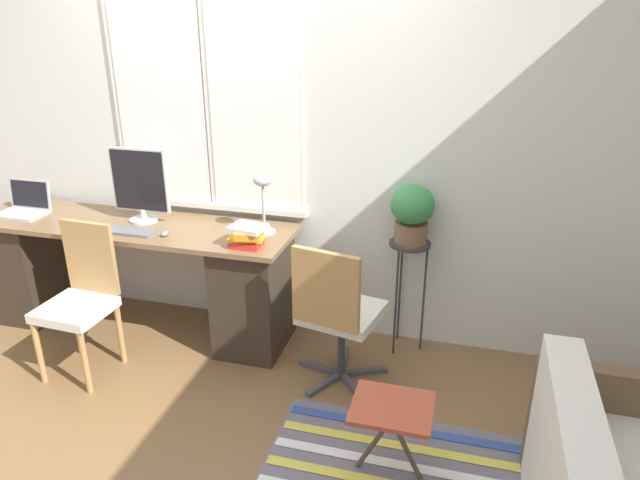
{
  "coord_description": "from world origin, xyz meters",
  "views": [
    {
      "loc": [
        1.4,
        -2.73,
        2.06
      ],
      "look_at": [
        0.61,
        0.15,
        0.85
      ],
      "focal_mm": 32.0,
      "sensor_mm": 36.0,
      "label": 1
    }
  ],
  "objects_px": {
    "desk_chair_wooden": "(81,297)",
    "plant_stand": "(409,258)",
    "keyboard": "(127,231)",
    "mouse": "(165,234)",
    "folding_stool": "(392,413)",
    "desk_lamp": "(263,192)",
    "laptop": "(24,207)",
    "book_stack": "(248,236)",
    "monitor": "(140,185)",
    "potted_plant": "(412,211)",
    "office_chair_swivel": "(337,312)"
  },
  "relations": [
    {
      "from": "keyboard",
      "to": "book_stack",
      "type": "height_order",
      "value": "book_stack"
    },
    {
      "from": "laptop",
      "to": "office_chair_swivel",
      "type": "relative_size",
      "value": 0.35
    },
    {
      "from": "mouse",
      "to": "keyboard",
      "type": "bearing_deg",
      "value": -178.28
    },
    {
      "from": "office_chair_swivel",
      "to": "monitor",
      "type": "bearing_deg",
      "value": -2.28
    },
    {
      "from": "desk_lamp",
      "to": "plant_stand",
      "type": "bearing_deg",
      "value": 9.15
    },
    {
      "from": "keyboard",
      "to": "desk_chair_wooden",
      "type": "xyz_separation_m",
      "value": [
        -0.12,
        -0.35,
        -0.3
      ]
    },
    {
      "from": "folding_stool",
      "to": "book_stack",
      "type": "bearing_deg",
      "value": 143.02
    },
    {
      "from": "desk_chair_wooden",
      "to": "office_chair_swivel",
      "type": "relative_size",
      "value": 1.01
    },
    {
      "from": "office_chair_swivel",
      "to": "folding_stool",
      "type": "bearing_deg",
      "value": 134.94
    },
    {
      "from": "plant_stand",
      "to": "folding_stool",
      "type": "bearing_deg",
      "value": -86.06
    },
    {
      "from": "potted_plant",
      "to": "plant_stand",
      "type": "bearing_deg",
      "value": 180.0
    },
    {
      "from": "keyboard",
      "to": "mouse",
      "type": "relative_size",
      "value": 5.88
    },
    {
      "from": "keyboard",
      "to": "plant_stand",
      "type": "bearing_deg",
      "value": 12.18
    },
    {
      "from": "keyboard",
      "to": "desk_chair_wooden",
      "type": "relative_size",
      "value": 0.4
    },
    {
      "from": "mouse",
      "to": "potted_plant",
      "type": "distance_m",
      "value": 1.51
    },
    {
      "from": "laptop",
      "to": "plant_stand",
      "type": "height_order",
      "value": "laptop"
    },
    {
      "from": "desk_lamp",
      "to": "desk_chair_wooden",
      "type": "bearing_deg",
      "value": -148.67
    },
    {
      "from": "mouse",
      "to": "desk_chair_wooden",
      "type": "height_order",
      "value": "desk_chair_wooden"
    },
    {
      "from": "folding_stool",
      "to": "mouse",
      "type": "bearing_deg",
      "value": 153.74
    },
    {
      "from": "laptop",
      "to": "book_stack",
      "type": "height_order",
      "value": "laptop"
    },
    {
      "from": "desk_lamp",
      "to": "folding_stool",
      "type": "relative_size",
      "value": 0.94
    },
    {
      "from": "desk_lamp",
      "to": "keyboard",
      "type": "bearing_deg",
      "value": -164.63
    },
    {
      "from": "laptop",
      "to": "book_stack",
      "type": "distance_m",
      "value": 1.69
    },
    {
      "from": "book_stack",
      "to": "potted_plant",
      "type": "height_order",
      "value": "potted_plant"
    },
    {
      "from": "mouse",
      "to": "desk_lamp",
      "type": "height_order",
      "value": "desk_lamp"
    },
    {
      "from": "laptop",
      "to": "monitor",
      "type": "distance_m",
      "value": 0.88
    },
    {
      "from": "office_chair_swivel",
      "to": "keyboard",
      "type": "bearing_deg",
      "value": 6.43
    },
    {
      "from": "plant_stand",
      "to": "mouse",
      "type": "bearing_deg",
      "value": -166.01
    },
    {
      "from": "monitor",
      "to": "plant_stand",
      "type": "bearing_deg",
      "value": 5.03
    },
    {
      "from": "mouse",
      "to": "laptop",
      "type": "bearing_deg",
      "value": 173.68
    },
    {
      "from": "monitor",
      "to": "desk_chair_wooden",
      "type": "xyz_separation_m",
      "value": [
        -0.12,
        -0.57,
        -0.53
      ]
    },
    {
      "from": "mouse",
      "to": "desk_lamp",
      "type": "distance_m",
      "value": 0.66
    },
    {
      "from": "mouse",
      "to": "folding_stool",
      "type": "relative_size",
      "value": 0.15
    },
    {
      "from": "keyboard",
      "to": "potted_plant",
      "type": "relative_size",
      "value": 1.0
    },
    {
      "from": "mouse",
      "to": "potted_plant",
      "type": "relative_size",
      "value": 0.17
    },
    {
      "from": "keyboard",
      "to": "potted_plant",
      "type": "xyz_separation_m",
      "value": [
        1.72,
        0.37,
        0.16
      ]
    },
    {
      "from": "desk_chair_wooden",
      "to": "monitor",
      "type": "bearing_deg",
      "value": 81.25
    },
    {
      "from": "keyboard",
      "to": "mouse",
      "type": "bearing_deg",
      "value": 1.72
    },
    {
      "from": "office_chair_swivel",
      "to": "mouse",
      "type": "bearing_deg",
      "value": 4.87
    },
    {
      "from": "mouse",
      "to": "folding_stool",
      "type": "distance_m",
      "value": 1.77
    },
    {
      "from": "monitor",
      "to": "potted_plant",
      "type": "relative_size",
      "value": 1.34
    },
    {
      "from": "laptop",
      "to": "keyboard",
      "type": "bearing_deg",
      "value": -8.69
    },
    {
      "from": "keyboard",
      "to": "office_chair_swivel",
      "type": "relative_size",
      "value": 0.4
    },
    {
      "from": "desk_chair_wooden",
      "to": "book_stack",
      "type": "bearing_deg",
      "value": 22.58
    },
    {
      "from": "keyboard",
      "to": "folding_stool",
      "type": "height_order",
      "value": "keyboard"
    },
    {
      "from": "book_stack",
      "to": "folding_stool",
      "type": "xyz_separation_m",
      "value": [
        0.98,
        -0.74,
        -0.49
      ]
    },
    {
      "from": "book_stack",
      "to": "plant_stand",
      "type": "bearing_deg",
      "value": 22.99
    },
    {
      "from": "book_stack",
      "to": "desk_lamp",
      "type": "bearing_deg",
      "value": 86.83
    },
    {
      "from": "desk_chair_wooden",
      "to": "plant_stand",
      "type": "height_order",
      "value": "desk_chair_wooden"
    },
    {
      "from": "keyboard",
      "to": "folding_stool",
      "type": "distance_m",
      "value": 1.99
    }
  ]
}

